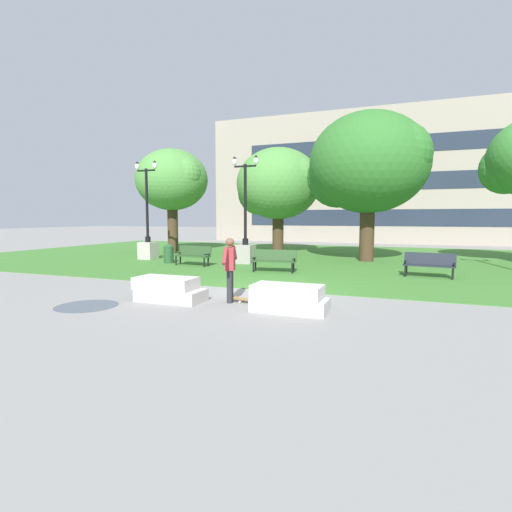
# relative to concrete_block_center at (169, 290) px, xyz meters

# --- Properties ---
(ground_plane) EXTENTS (140.00, 140.00, 0.00)m
(ground_plane) POSITION_rel_concrete_block_center_xyz_m (1.82, 2.39, -0.31)
(ground_plane) COLOR gray
(grass_lawn) EXTENTS (40.00, 20.00, 0.02)m
(grass_lawn) POSITION_rel_concrete_block_center_xyz_m (1.82, 12.39, -0.30)
(grass_lawn) COLOR #3D752D
(grass_lawn) RESTS_ON ground
(concrete_block_center) EXTENTS (1.89, 0.90, 0.64)m
(concrete_block_center) POSITION_rel_concrete_block_center_xyz_m (0.00, 0.00, 0.00)
(concrete_block_center) COLOR #BCB7B2
(concrete_block_center) RESTS_ON ground
(concrete_block_left) EXTENTS (1.80, 0.90, 0.64)m
(concrete_block_left) POSITION_rel_concrete_block_center_xyz_m (3.36, 0.00, 0.00)
(concrete_block_left) COLOR #BCB7B2
(concrete_block_left) RESTS_ON ground
(person_skateboarder) EXTENTS (0.39, 1.41, 1.71)m
(person_skateboarder) POSITION_rel_concrete_block_center_xyz_m (1.62, 0.43, 0.66)
(person_skateboarder) COLOR #28282D
(person_skateboarder) RESTS_ON ground
(skateboard) EXTENTS (1.04, 0.33, 0.14)m
(skateboard) POSITION_rel_concrete_block_center_xyz_m (2.13, 0.52, -0.22)
(skateboard) COLOR olive
(skateboard) RESTS_ON ground
(puddle) EXTENTS (1.55, 1.55, 0.01)m
(puddle) POSITION_rel_concrete_block_center_xyz_m (-1.59, -1.31, -0.30)
(puddle) COLOR #47515B
(puddle) RESTS_ON ground
(park_bench_near_left) EXTENTS (1.84, 0.71, 0.90)m
(park_bench_near_left) POSITION_rel_concrete_block_center_xyz_m (0.86, 6.32, 0.23)
(park_bench_near_left) COLOR #284723
(park_bench_near_left) RESTS_ON grass_lawn
(park_bench_near_right) EXTENTS (1.85, 0.74, 0.90)m
(park_bench_near_right) POSITION_rel_concrete_block_center_xyz_m (-3.33, 7.06, 0.23)
(park_bench_near_right) COLOR #284723
(park_bench_near_right) RESTS_ON grass_lawn
(park_bench_far_left) EXTENTS (1.85, 0.72, 0.90)m
(park_bench_far_left) POSITION_rel_concrete_block_center_xyz_m (6.72, 7.04, 0.23)
(park_bench_far_left) COLOR #1E232D
(park_bench_far_left) RESTS_ON grass_lawn
(lamp_post_center) EXTENTS (1.32, 0.80, 5.16)m
(lamp_post_center) POSITION_rel_concrete_block_center_xyz_m (-7.03, 8.68, 0.76)
(lamp_post_center) COLOR #ADA89E
(lamp_post_center) RESTS_ON grass_lawn
(lamp_post_right) EXTENTS (1.32, 0.80, 5.13)m
(lamp_post_right) POSITION_rel_concrete_block_center_xyz_m (-1.40, 8.70, 0.75)
(lamp_post_right) COLOR gray
(lamp_post_right) RESTS_ON grass_lawn
(tree_far_right) EXTENTS (5.46, 5.20, 6.52)m
(tree_far_right) POSITION_rel_concrete_block_center_xyz_m (-1.85, 14.97, 3.95)
(tree_far_right) COLOR #42301E
(tree_far_right) RESTS_ON grass_lawn
(tree_near_right) EXTENTS (6.18, 5.88, 7.43)m
(tree_near_right) POSITION_rel_concrete_block_center_xyz_m (3.88, 11.89, 4.56)
(tree_near_right) COLOR #42301E
(tree_near_right) RESTS_ON grass_lawn
(tree_far_left) EXTENTS (4.85, 4.62, 6.59)m
(tree_far_left) POSITION_rel_concrete_block_center_xyz_m (-8.53, 13.35, 4.26)
(tree_far_left) COLOR #42301E
(tree_far_left) RESTS_ON grass_lawn
(trash_bin) EXTENTS (0.49, 0.49, 0.96)m
(trash_bin) POSITION_rel_concrete_block_center_xyz_m (-4.95, 7.48, 0.20)
(trash_bin) COLOR #234C28
(trash_bin) RESTS_ON grass_lawn
(building_facade_distant) EXTENTS (30.34, 1.03, 11.46)m
(building_facade_distant) POSITION_rel_concrete_block_center_xyz_m (3.25, 26.89, 5.42)
(building_facade_distant) COLOR gray
(building_facade_distant) RESTS_ON ground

